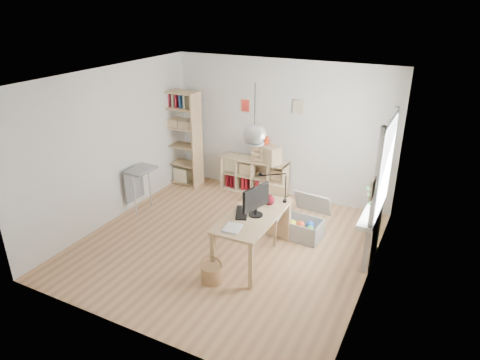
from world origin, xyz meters
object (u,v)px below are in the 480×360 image
at_px(desk, 253,220).
at_px(monitor, 256,199).
at_px(tall_bookshelf, 181,135).
at_px(storage_chest, 304,224).
at_px(drawer_chest, 266,153).
at_px(chair, 269,209).
at_px(cube_shelf, 254,178).

height_order(desk, monitor, monitor).
relative_size(desk, tall_bookshelf, 0.75).
xyz_separation_m(storage_chest, drawer_chest, (-1.24, 1.22, 0.67)).
distance_m(chair, drawer_chest, 1.72).
distance_m(tall_bookshelf, chair, 2.91).
relative_size(desk, storage_chest, 1.92).
relative_size(monitor, drawer_chest, 0.87).
xyz_separation_m(desk, tall_bookshelf, (-2.59, 1.95, 0.43)).
bearing_deg(cube_shelf, chair, -57.55).
height_order(monitor, drawer_chest, monitor).
distance_m(tall_bookshelf, storage_chest, 3.35).
xyz_separation_m(desk, drawer_chest, (-0.75, 2.19, 0.24)).
height_order(desk, tall_bookshelf, tall_bookshelf).
bearing_deg(drawer_chest, chair, -41.40).
distance_m(desk, chair, 0.69).
relative_size(storage_chest, monitor, 1.49).
bearing_deg(chair, cube_shelf, 116.29).
bearing_deg(tall_bookshelf, cube_shelf, 10.19).
bearing_deg(tall_bookshelf, storage_chest, -17.61).
height_order(cube_shelf, chair, chair).
relative_size(desk, drawer_chest, 2.48).
relative_size(storage_chest, drawer_chest, 1.29).
distance_m(cube_shelf, tall_bookshelf, 1.77).
height_order(cube_shelf, storage_chest, cube_shelf).
bearing_deg(tall_bookshelf, monitor, -36.64).
height_order(storage_chest, monitor, monitor).
bearing_deg(desk, monitor, -6.81).
relative_size(desk, monitor, 2.86).
distance_m(desk, monitor, 0.36).
xyz_separation_m(cube_shelf, storage_chest, (1.52, -1.26, -0.08)).
distance_m(cube_shelf, drawer_chest, 0.66).
xyz_separation_m(cube_shelf, drawer_chest, (0.27, -0.04, 0.59)).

